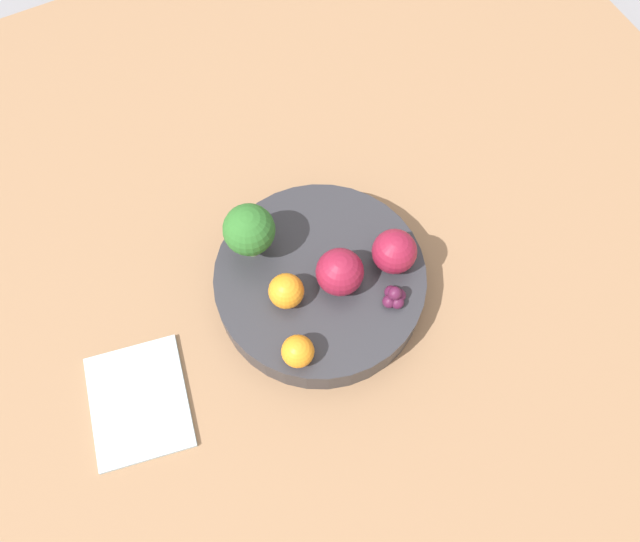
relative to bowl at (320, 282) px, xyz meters
The scene contains 10 objects.
ground_plane 0.04m from the bowl, ahead, with size 6.00×6.00×0.00m, color gray.
table_surface 0.03m from the bowl, ahead, with size 1.20×1.20×0.02m.
bowl is the anchor object (origin of this frame).
broccoli 0.11m from the bowl, 130.41° to the left, with size 0.06×0.06×0.07m.
apple_red 0.09m from the bowl, 15.37° to the right, with size 0.05×0.05×0.05m.
apple_green 0.05m from the bowl, 49.26° to the right, with size 0.05×0.05×0.05m.
orange_front 0.06m from the bowl, 169.09° to the right, with size 0.04×0.04×0.04m.
orange_back 0.10m from the bowl, 130.49° to the right, with size 0.03×0.03×0.03m.
grape_cluster 0.09m from the bowl, 47.85° to the right, with size 0.03×0.03×0.03m.
napkin 0.24m from the bowl, behind, with size 0.12×0.14×0.01m.
Camera 1 is at (-0.13, -0.26, 0.70)m, focal length 35.00 mm.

